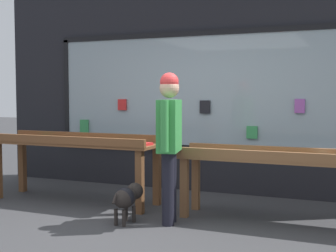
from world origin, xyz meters
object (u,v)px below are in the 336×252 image
(display_table_right, at_px, (283,164))
(small_dog, at_px, (127,197))
(display_table_left, at_px, (75,148))
(person_browsing, at_px, (169,135))

(display_table_right, relative_size, small_dog, 4.45)
(display_table_left, height_order, small_dog, display_table_left)
(display_table_right, height_order, person_browsing, person_browsing)
(person_browsing, bearing_deg, small_dog, 98.31)
(display_table_right, distance_m, small_dog, 1.86)
(person_browsing, bearing_deg, display_table_left, 60.05)
(display_table_left, height_order, person_browsing, person_browsing)
(display_table_right, bearing_deg, small_dog, -157.13)
(display_table_left, relative_size, small_dog, 4.45)
(display_table_left, xyz_separation_m, small_dog, (1.18, -0.71, -0.46))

